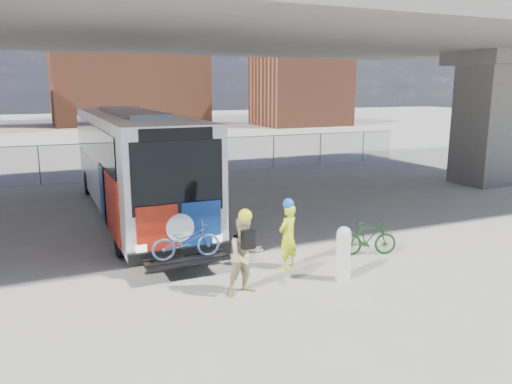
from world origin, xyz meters
TOP-DOWN VIEW (x-y plane):
  - ground at (0.00, 0.00)m, footprint 160.00×160.00m
  - bus at (-2.00, 4.65)m, footprint 2.67×12.90m
  - overpass at (0.00, 4.00)m, footprint 40.00×16.00m
  - chainlink_fence at (0.00, 12.00)m, footprint 30.00×0.06m
  - brick_buildings at (1.23, 48.23)m, footprint 54.00×22.00m
  - smokestack at (14.00, 55.00)m, footprint 2.20×2.20m
  - bollard at (1.31, -3.53)m, footprint 0.34×0.34m
  - cyclist_hivis at (0.50, -2.30)m, footprint 0.70×0.60m
  - cyclist_tan at (-1.08, -3.34)m, footprint 0.91×0.75m
  - bike_parked at (2.92, -2.31)m, footprint 1.60×0.89m

SIDE VIEW (x-z plane):
  - ground at x=0.00m, z-range 0.00..0.00m
  - bike_parked at x=2.92m, z-range 0.00..0.93m
  - bollard at x=1.31m, z-range 0.05..1.34m
  - cyclist_hivis at x=0.50m, z-range -0.03..1.75m
  - cyclist_tan at x=-1.08m, z-range -0.05..1.85m
  - chainlink_fence at x=0.00m, z-range -13.58..16.42m
  - bus at x=-2.00m, z-range 0.26..3.95m
  - brick_buildings at x=1.23m, z-range -0.58..11.42m
  - overpass at x=0.00m, z-range 2.57..10.52m
  - smokestack at x=14.00m, z-range 0.00..25.00m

